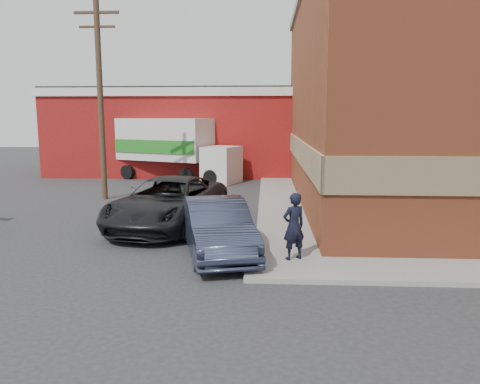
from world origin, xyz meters
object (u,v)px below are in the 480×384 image
(suv_a, at_px, (168,203))
(man, at_px, (294,226))
(sedan, at_px, (217,227))
(box_truck, at_px, (174,145))
(warehouse, at_px, (179,131))
(utility_pole, at_px, (100,95))
(brick_building, at_px, (464,96))

(suv_a, bearing_deg, man, -33.24)
(man, distance_m, sedan, 2.22)
(man, bearing_deg, box_truck, -97.45)
(warehouse, relative_size, suv_a, 2.66)
(utility_pole, relative_size, suv_a, 1.47)
(sedan, relative_size, suv_a, 0.76)
(utility_pole, bearing_deg, suv_a, -52.24)
(brick_building, relative_size, suv_a, 2.97)
(man, distance_m, box_truck, 17.18)
(brick_building, bearing_deg, suv_a, -155.85)
(warehouse, bearing_deg, sedan, -76.59)
(brick_building, xyz_separation_m, warehouse, (-14.50, 11.00, -1.87))
(brick_building, relative_size, warehouse, 1.12)
(warehouse, distance_m, suv_a, 16.65)
(warehouse, distance_m, man, 21.41)
(brick_building, bearing_deg, man, -130.05)
(warehouse, relative_size, box_truck, 2.11)
(brick_building, distance_m, warehouse, 18.30)
(box_truck, bearing_deg, warehouse, 118.94)
(man, height_order, box_truck, box_truck)
(warehouse, relative_size, man, 9.29)
(brick_building, xyz_separation_m, suv_a, (-11.87, -5.32, -3.83))
(utility_pole, bearing_deg, sedan, -54.12)
(warehouse, xyz_separation_m, box_truck, (0.50, -4.27, -0.69))
(box_truck, bearing_deg, utility_pole, -84.21)
(warehouse, xyz_separation_m, suv_a, (2.63, -16.33, -1.96))
(brick_building, bearing_deg, warehouse, 142.80)
(sedan, height_order, suv_a, suv_a)
(utility_pole, relative_size, sedan, 1.94)
(sedan, xyz_separation_m, box_truck, (-4.15, 15.23, 1.36))
(man, bearing_deg, warehouse, -100.38)
(man, bearing_deg, utility_pole, -77.11)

